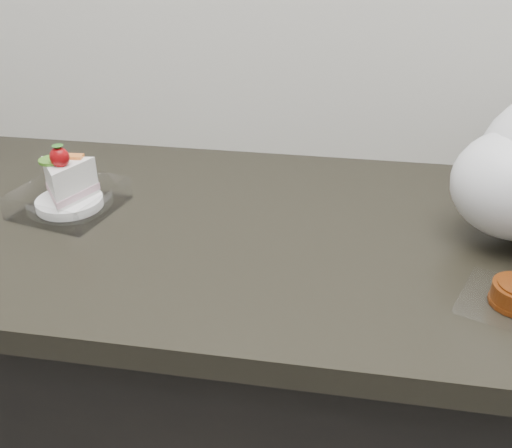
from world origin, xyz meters
The scene contains 2 objects.
counter centered at (0.00, 1.69, 0.45)m, with size 2.04×0.64×0.90m.
cake_tray centered at (-0.36, 1.69, 0.93)m, with size 0.18×0.18×0.12m.
Camera 1 is at (0.11, 0.88, 1.36)m, focal length 40.00 mm.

